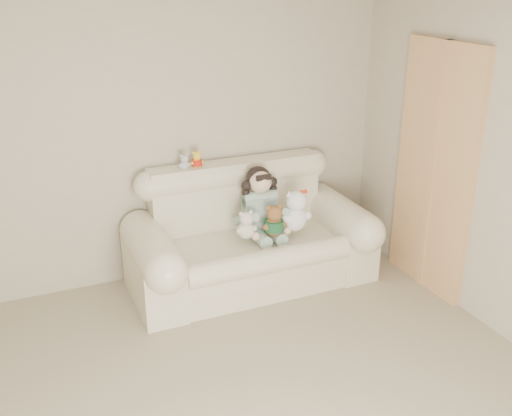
# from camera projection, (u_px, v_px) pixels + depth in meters

# --- Properties ---
(wall_back) EXTENTS (4.50, 0.00, 4.50)m
(wall_back) POSITION_uv_depth(u_px,v_px,m) (137.00, 137.00, 4.96)
(wall_back) COLOR #B1AA8D
(wall_back) RESTS_ON ground
(sofa) EXTENTS (2.10, 0.95, 1.03)m
(sofa) POSITION_uv_depth(u_px,v_px,m) (251.00, 229.00, 5.13)
(sofa) COLOR #FFF3CD
(sofa) RESTS_ON floor
(door_panel) EXTENTS (0.06, 0.90, 2.10)m
(door_panel) POSITION_uv_depth(u_px,v_px,m) (434.00, 170.00, 4.93)
(door_panel) COLOR tan
(door_panel) RESTS_ON floor
(seated_child) EXTENTS (0.42, 0.50, 0.62)m
(seated_child) POSITION_uv_depth(u_px,v_px,m) (260.00, 201.00, 5.15)
(seated_child) COLOR #316F4F
(seated_child) RESTS_ON sofa
(brown_teddy) EXTENTS (0.25, 0.22, 0.33)m
(brown_teddy) POSITION_uv_depth(u_px,v_px,m) (274.00, 217.00, 4.98)
(brown_teddy) COLOR brown
(brown_teddy) RESTS_ON sofa
(white_cat) EXTENTS (0.33, 0.29, 0.44)m
(white_cat) POSITION_uv_depth(u_px,v_px,m) (296.00, 206.00, 5.07)
(white_cat) COLOR white
(white_cat) RESTS_ON sofa
(cream_teddy) EXTENTS (0.22, 0.19, 0.29)m
(cream_teddy) POSITION_uv_depth(u_px,v_px,m) (246.00, 222.00, 4.94)
(cream_teddy) COLOR beige
(cream_teddy) RESTS_ON sofa
(yellow_mini_bear) EXTENTS (0.12, 0.10, 0.18)m
(yellow_mini_bear) POSITION_uv_depth(u_px,v_px,m) (197.00, 158.00, 5.07)
(yellow_mini_bear) COLOR yellow
(yellow_mini_bear) RESTS_ON sofa
(grey_mini_plush) EXTENTS (0.13, 0.11, 0.17)m
(grey_mini_plush) POSITION_uv_depth(u_px,v_px,m) (184.00, 161.00, 5.03)
(grey_mini_plush) COLOR silver
(grey_mini_plush) RESTS_ON sofa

